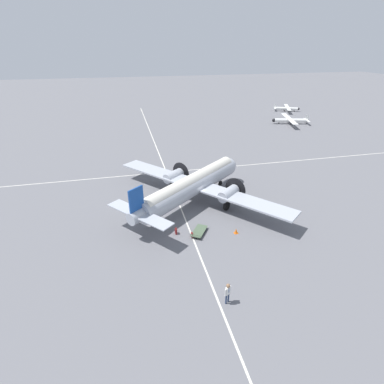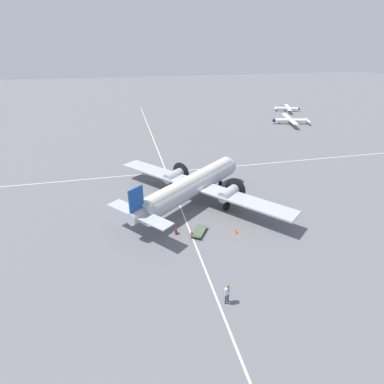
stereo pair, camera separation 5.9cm
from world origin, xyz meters
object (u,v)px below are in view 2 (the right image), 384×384
Objects in this scene: light_aircraft_distant at (290,120)px; suitcase_near_door at (176,231)px; suitcase_upright_spare at (192,235)px; traffic_cone at (236,231)px; baggage_cart at (199,231)px; crew_foreground at (227,291)px; airliner_main at (194,184)px; light_aircraft_taxiing at (287,108)px.

suitcase_near_door is at bearing 63.48° from light_aircraft_distant.
suitcase_upright_spare is at bearing 65.35° from light_aircraft_distant.
traffic_cone is (0.41, 4.48, 0.03)m from suitcase_upright_spare.
baggage_cart is at bearing 115.31° from suitcase_upright_spare.
light_aircraft_distant is (-48.36, 32.28, -0.23)m from crew_foreground.
airliner_main is 59.48m from light_aircraft_taxiing.
airliner_main reaches higher than traffic_cone.
light_aircraft_taxiing is at bearing 141.75° from suitcase_near_door.
suitcase_upright_spare is 0.05× the size of light_aircraft_taxiing.
crew_foreground reaches higher than traffic_cone.
airliner_main is at bearing 151.53° from suitcase_near_door.
crew_foreground is at bearing -147.82° from baggage_cart.
traffic_cone is at bearing 84.77° from suitcase_upright_spare.
baggage_cart is at bearing -103.93° from light_aircraft_taxiing.
traffic_cone is at bearing -68.86° from baggage_cart.
suitcase_upright_spare is at bearing -95.23° from traffic_cone.
suitcase_near_door is at bearing -102.27° from traffic_cone.
light_aircraft_taxiing is at bearing -151.47° from crew_foreground.
airliner_main reaches higher than suitcase_upright_spare.
airliner_main is at bearing -106.90° from light_aircraft_taxiing.
baggage_cart is (-9.18, 0.19, -0.83)m from crew_foreground.
baggage_cart is at bearing -102.25° from traffic_cone.
crew_foreground is 0.16× the size of light_aircraft_distant.
crew_foreground is 58.14m from light_aircraft_distant.
crew_foreground is at bearing -99.77° from light_aircraft_taxiing.
traffic_cone is at bearing -100.86° from light_aircraft_taxiing.
suitcase_near_door is 0.06× the size of light_aircraft_distant.
airliner_main is 8.13m from traffic_cone.
airliner_main reaches higher than light_aircraft_distant.
crew_foreground reaches higher than suitcase_upright_spare.
airliner_main reaches higher than baggage_cart.
light_aircraft_distant is (-39.56, 32.90, 0.66)m from suitcase_upright_spare.
baggage_cart reaches higher than traffic_cone.
light_aircraft_taxiing reaches higher than baggage_cart.
light_aircraft_taxiing is 17.08× the size of traffic_cone.
light_aircraft_taxiing is (-45.95, 37.73, -1.59)m from airliner_main.
baggage_cart is 50.64m from light_aircraft_distant.
light_aircraft_distant is at bearing -94.05° from light_aircraft_taxiing.
suitcase_upright_spare is 0.18× the size of baggage_cart.
light_aircraft_distant reaches higher than light_aircraft_taxiing.
suitcase_near_door reaches higher than traffic_cone.
crew_foreground is 9.22m from baggage_cart.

